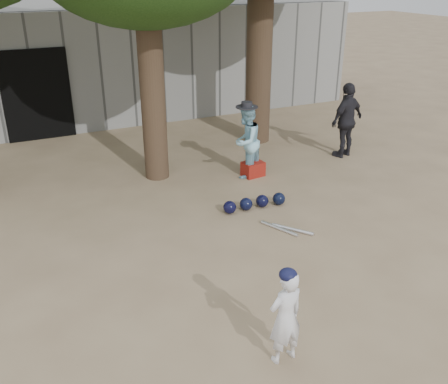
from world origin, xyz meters
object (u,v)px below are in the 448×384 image
boy_player (285,317)px  red_bag (253,169)px  spectator_dark (347,120)px  spectator_blue (246,142)px

boy_player → red_bag: bearing=-119.8°
boy_player → spectator_dark: spectator_dark is taller
boy_player → spectator_dark: 6.82m
spectator_blue → red_bag: size_ratio=3.53×
spectator_dark → red_bag: size_ratio=3.98×
boy_player → red_bag: 5.31m
spectator_dark → red_bag: bearing=-11.3°
boy_player → red_bag: size_ratio=2.69×
boy_player → red_bag: boy_player is taller
boy_player → spectator_blue: (2.09, 4.86, 0.18)m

